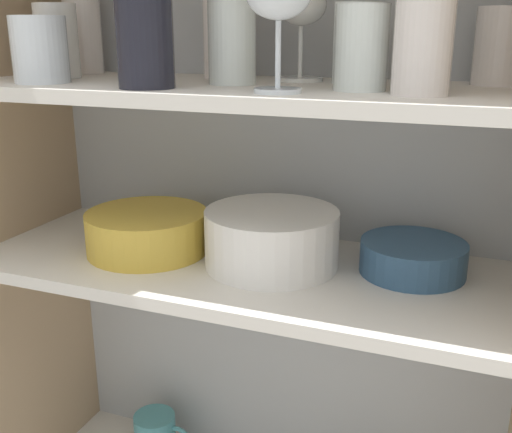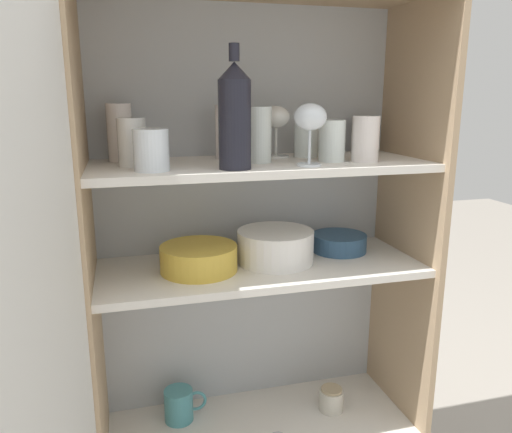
{
  "view_description": "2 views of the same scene",
  "coord_description": "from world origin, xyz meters",
  "px_view_note": "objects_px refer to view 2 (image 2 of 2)",
  "views": [
    {
      "loc": [
        0.34,
        -0.66,
        1.15
      ],
      "look_at": [
        0.01,
        0.21,
        0.86
      ],
      "focal_mm": 42.0,
      "sensor_mm": 36.0,
      "label": 1
    },
    {
      "loc": [
        -0.35,
        -1.08,
        1.25
      ],
      "look_at": [
        -0.01,
        0.19,
        0.93
      ],
      "focal_mm": 35.0,
      "sensor_mm": 36.0,
      "label": 2
    }
  ],
  "objects_px": {
    "mixing_bowl_large": "(199,257)",
    "coffee_mug_primary": "(180,405)",
    "wine_bottle": "(235,116)",
    "serving_bowl_small": "(339,242)",
    "plate_stack_white": "(275,246)",
    "storage_jar": "(331,399)"
  },
  "relations": [
    {
      "from": "mixing_bowl_large",
      "to": "serving_bowl_small",
      "type": "xyz_separation_m",
      "value": [
        0.43,
        0.06,
        -0.01
      ]
    },
    {
      "from": "wine_bottle",
      "to": "serving_bowl_small",
      "type": "bearing_deg",
      "value": 25.28
    },
    {
      "from": "mixing_bowl_large",
      "to": "serving_bowl_small",
      "type": "relative_size",
      "value": 1.26
    },
    {
      "from": "serving_bowl_small",
      "to": "storage_jar",
      "type": "relative_size",
      "value": 2.14
    },
    {
      "from": "serving_bowl_small",
      "to": "coffee_mug_primary",
      "type": "height_order",
      "value": "serving_bowl_small"
    },
    {
      "from": "wine_bottle",
      "to": "plate_stack_white",
      "type": "xyz_separation_m",
      "value": [
        0.14,
        0.12,
        -0.36
      ]
    },
    {
      "from": "serving_bowl_small",
      "to": "wine_bottle",
      "type": "bearing_deg",
      "value": -154.72
    },
    {
      "from": "wine_bottle",
      "to": "coffee_mug_primary",
      "type": "xyz_separation_m",
      "value": [
        -0.14,
        0.19,
        -0.85
      ]
    },
    {
      "from": "wine_bottle",
      "to": "mixing_bowl_large",
      "type": "bearing_deg",
      "value": 127.09
    },
    {
      "from": "plate_stack_white",
      "to": "mixing_bowl_large",
      "type": "xyz_separation_m",
      "value": [
        -0.22,
        -0.02,
        -0.01
      ]
    },
    {
      "from": "wine_bottle",
      "to": "coffee_mug_primary",
      "type": "relative_size",
      "value": 2.22
    },
    {
      "from": "serving_bowl_small",
      "to": "coffee_mug_primary",
      "type": "bearing_deg",
      "value": 177.64
    },
    {
      "from": "coffee_mug_primary",
      "to": "storage_jar",
      "type": "distance_m",
      "value": 0.46
    },
    {
      "from": "plate_stack_white",
      "to": "serving_bowl_small",
      "type": "xyz_separation_m",
      "value": [
        0.21,
        0.05,
        -0.02
      ]
    },
    {
      "from": "wine_bottle",
      "to": "coffee_mug_primary",
      "type": "distance_m",
      "value": 0.88
    },
    {
      "from": "plate_stack_white",
      "to": "mixing_bowl_large",
      "type": "distance_m",
      "value": 0.22
    },
    {
      "from": "wine_bottle",
      "to": "serving_bowl_small",
      "type": "relative_size",
      "value": 1.76
    },
    {
      "from": "mixing_bowl_large",
      "to": "coffee_mug_primary",
      "type": "bearing_deg",
      "value": 124.98
    },
    {
      "from": "serving_bowl_small",
      "to": "storage_jar",
      "type": "distance_m",
      "value": 0.49
    },
    {
      "from": "mixing_bowl_large",
      "to": "plate_stack_white",
      "type": "bearing_deg",
      "value": 4.3
    },
    {
      "from": "wine_bottle",
      "to": "coffee_mug_primary",
      "type": "height_order",
      "value": "wine_bottle"
    },
    {
      "from": "mixing_bowl_large",
      "to": "coffee_mug_primary",
      "type": "height_order",
      "value": "mixing_bowl_large"
    }
  ]
}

